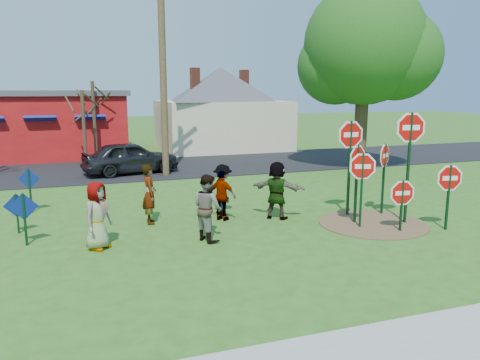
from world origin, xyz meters
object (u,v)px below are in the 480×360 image
object	(u,v)px
suv	(131,157)
utility_pole	(163,61)
stop_sign_d	(384,161)
stop_sign_c	(410,142)
person_a	(97,216)
stop_sign_a	(362,173)
stop_sign_b	(350,144)
person_b	(150,194)
leafy_tree	(367,51)

from	to	relation	value
suv	utility_pole	distance (m)	4.75
stop_sign_d	stop_sign_c	bearing A→B (deg)	-123.95
stop_sign_c	person_a	bearing A→B (deg)	-171.84
stop_sign_a	stop_sign_b	xyz separation A→B (m)	(0.38, 1.29, 0.69)
person_a	utility_pole	xyz separation A→B (m)	(3.41, 9.56, 4.34)
stop_sign_d	utility_pole	distance (m)	11.07
stop_sign_a	person_b	bearing A→B (deg)	175.43
stop_sign_b	person_b	bearing A→B (deg)	170.43
suv	utility_pole	bearing A→B (deg)	-135.15
person_a	leafy_tree	distance (m)	15.87
person_b	stop_sign_a	bearing A→B (deg)	-110.87
suv	stop_sign_c	bearing A→B (deg)	-159.47
leafy_tree	stop_sign_a	bearing A→B (deg)	-123.57
stop_sign_a	stop_sign_c	bearing A→B (deg)	16.17
stop_sign_d	utility_pole	size ratio (longest dim) A/B	0.24
stop_sign_a	stop_sign_c	xyz separation A→B (m)	(1.52, -0.06, 0.85)
stop_sign_d	utility_pole	xyz separation A→B (m)	(-5.34, 9.05, 3.48)
stop_sign_a	person_a	size ratio (longest dim) A/B	1.35
stop_sign_a	leafy_tree	bearing A→B (deg)	74.97
stop_sign_a	utility_pole	size ratio (longest dim) A/B	0.23
stop_sign_c	person_b	size ratio (longest dim) A/B	1.94
stop_sign_b	utility_pole	xyz separation A→B (m)	(-4.21, 8.82, 2.91)
stop_sign_b	leafy_tree	bearing A→B (deg)	54.92
person_b	leafy_tree	size ratio (longest dim) A/B	0.20
stop_sign_a	suv	size ratio (longest dim) A/B	0.52
utility_pole	leafy_tree	distance (m)	9.61
stop_sign_b	person_a	bearing A→B (deg)	-173.41
suv	utility_pole	world-z (taller)	utility_pole
utility_pole	suv	bearing A→B (deg)	145.76
person_a	leafy_tree	world-z (taller)	leafy_tree
stop_sign_a	leafy_tree	world-z (taller)	leafy_tree
stop_sign_a	stop_sign_d	distance (m)	1.84
stop_sign_a	stop_sign_b	distance (m)	1.51
stop_sign_d	person_a	size ratio (longest dim) A/B	1.40
stop_sign_d	leafy_tree	xyz separation A→B (m)	(4.11, 7.40, 4.03)
person_a	leafy_tree	xyz separation A→B (m)	(12.86, 7.91, 4.89)
stop_sign_b	leafy_tree	xyz separation A→B (m)	(5.23, 7.17, 3.47)
stop_sign_a	stop_sign_c	size ratio (longest dim) A/B	0.67
stop_sign_b	person_b	distance (m)	6.33
stop_sign_a	stop_sign_b	size ratio (longest dim) A/B	0.74
stop_sign_a	suv	xyz separation A→B (m)	(-5.32, 11.11, -0.80)
leafy_tree	suv	bearing A→B (deg)	166.35
stop_sign_b	person_a	xyz separation A→B (m)	(-7.62, -0.74, -1.43)
stop_sign_b	stop_sign_d	size ratio (longest dim) A/B	1.31
person_b	leafy_tree	bearing A→B (deg)	-59.66
stop_sign_c	suv	size ratio (longest dim) A/B	0.78
stop_sign_c	person_b	xyz separation A→B (m)	(-7.20, 2.49, -1.56)
stop_sign_b	person_b	world-z (taller)	stop_sign_b
person_b	suv	size ratio (longest dim) A/B	0.40
suv	leafy_tree	size ratio (longest dim) A/B	0.50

